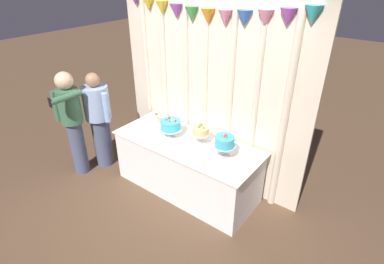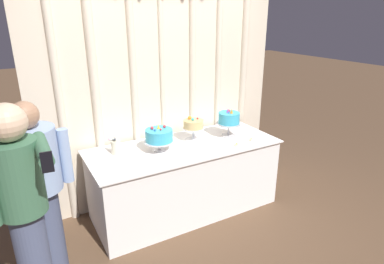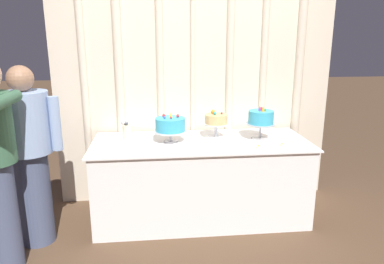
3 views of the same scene
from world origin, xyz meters
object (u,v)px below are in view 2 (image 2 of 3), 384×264
at_px(cake_table, 185,178).
at_px(cake_display_leftmost, 159,136).
at_px(guest_man_dark_suit, 38,189).
at_px(cake_display_center, 193,126).
at_px(guest_girl_blue_dress, 23,206).
at_px(tealight_far_left, 237,145).
at_px(tealight_near_left, 251,140).
at_px(flower_vase, 116,146).
at_px(cake_display_rightmost, 229,119).

distance_m(cake_table, cake_display_leftmost, 0.60).
xyz_separation_m(cake_table, guest_man_dark_suit, (-1.43, -0.28, 0.41)).
bearing_deg(cake_display_center, guest_man_dark_suit, -166.67).
xyz_separation_m(guest_man_dark_suit, guest_girl_blue_dress, (-0.11, -0.37, 0.09)).
xyz_separation_m(tealight_far_left, tealight_near_left, (0.22, 0.04, 0.00)).
height_order(cake_display_leftmost, flower_vase, cake_display_leftmost).
bearing_deg(guest_man_dark_suit, tealight_near_left, 1.34).
height_order(cake_display_center, guest_man_dark_suit, guest_man_dark_suit).
distance_m(cake_display_center, guest_girl_blue_dress, 1.85).
height_order(tealight_far_left, guest_man_dark_suit, guest_man_dark_suit).
distance_m(flower_vase, guest_man_dark_suit, 0.87).
bearing_deg(tealight_near_left, cake_display_leftmost, 165.63).
bearing_deg(cake_display_center, cake_display_leftmost, -169.77).
relative_size(cake_display_leftmost, tealight_far_left, 6.06).
relative_size(cake_display_rightmost, tealight_near_left, 8.49).
bearing_deg(cake_display_leftmost, cake_table, -2.65).
height_order(tealight_near_left, guest_girl_blue_dress, guest_girl_blue_dress).
height_order(cake_display_center, tealight_far_left, cake_display_center).
height_order(cake_display_center, tealight_near_left, cake_display_center).
relative_size(cake_display_center, flower_vase, 1.28).
relative_size(cake_display_leftmost, cake_display_rightmost, 0.94).
bearing_deg(cake_display_rightmost, tealight_far_left, -108.68).
distance_m(flower_vase, tealight_near_left, 1.43).
bearing_deg(cake_display_rightmost, cake_display_leftmost, 179.84).
distance_m(cake_table, guest_girl_blue_dress, 1.75).
distance_m(cake_display_leftmost, tealight_near_left, 1.01).
distance_m(tealight_far_left, guest_girl_blue_dress, 2.05).
bearing_deg(flower_vase, cake_display_leftmost, -19.81).
bearing_deg(guest_girl_blue_dress, cake_display_rightmost, 17.45).
height_order(cake_table, flower_vase, flower_vase).
bearing_deg(guest_man_dark_suit, cake_display_leftmost, 14.49).
distance_m(tealight_near_left, guest_girl_blue_dress, 2.27).
height_order(cake_display_rightmost, flower_vase, cake_display_rightmost).
xyz_separation_m(cake_table, cake_display_rightmost, (0.56, 0.01, 0.58)).
xyz_separation_m(cake_display_rightmost, tealight_far_left, (-0.10, -0.28, -0.19)).
distance_m(cake_table, tealight_far_left, 0.67).
bearing_deg(tealight_far_left, guest_girl_blue_dress, -169.35).
xyz_separation_m(tealight_far_left, guest_girl_blue_dress, (-2.01, -0.38, 0.12)).
height_order(tealight_far_left, tealight_near_left, same).
bearing_deg(tealight_near_left, guest_girl_blue_dress, -169.44).
bearing_deg(cake_table, guest_girl_blue_dress, -157.10).
relative_size(cake_display_rightmost, tealight_far_left, 6.47).
xyz_separation_m(cake_table, tealight_far_left, (0.47, -0.27, 0.39)).
bearing_deg(cake_display_leftmost, tealight_near_left, -14.37).
distance_m(tealight_near_left, guest_man_dark_suit, 2.12).
distance_m(cake_display_center, tealight_near_left, 0.64).
height_order(flower_vase, guest_man_dark_suit, guest_man_dark_suit).
bearing_deg(guest_girl_blue_dress, tealight_near_left, 10.56).
height_order(cake_display_leftmost, tealight_near_left, cake_display_leftmost).
bearing_deg(cake_display_rightmost, cake_table, -178.92).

